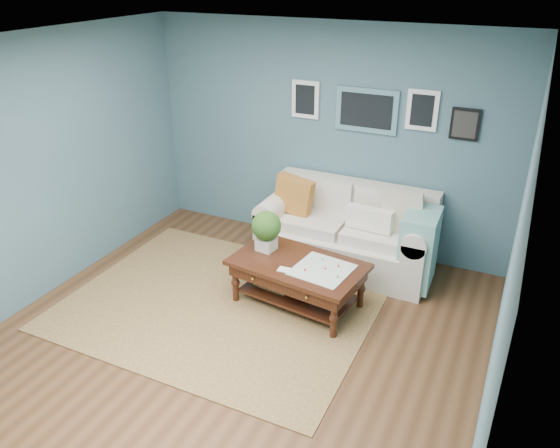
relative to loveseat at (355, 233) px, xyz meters
The scene contains 4 objects.
room_shell 2.25m from the loveseat, 105.65° to the right, with size 5.00×5.02×2.70m.
area_rug 1.76m from the loveseat, 125.42° to the right, with size 3.12×2.50×0.01m, color brown.
loveseat is the anchor object (origin of this frame).
coffee_table 1.07m from the loveseat, 107.97° to the right, with size 1.43×0.95×0.94m.
Camera 1 is at (2.21, -3.45, 3.29)m, focal length 35.00 mm.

